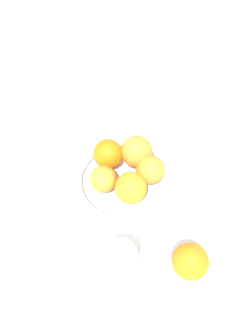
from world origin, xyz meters
The scene contains 5 objects.
ground_plane centered at (0.00, 0.00, 0.00)m, with size 4.00×4.00×0.00m, color white.
fruit_bowl centered at (0.00, 0.00, 0.02)m, with size 0.26×0.26×0.03m.
orange_pile centered at (0.00, -0.01, 0.07)m, with size 0.19×0.18×0.08m.
stray_orange centered at (-0.22, 0.13, 0.04)m, with size 0.08×0.08×0.08m, color orange.
drinking_glass centered at (-0.10, 0.21, 0.05)m, with size 0.07×0.07×0.09m, color silver.
Camera 1 is at (-0.23, 0.43, 0.70)m, focal length 35.00 mm.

